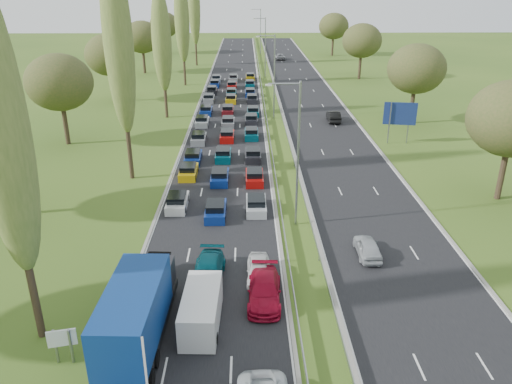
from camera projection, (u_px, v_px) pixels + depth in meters
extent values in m
plane|color=#36531A|center=(273.00, 115.00, 76.08)|extent=(260.00, 260.00, 0.00)
cube|color=black|center=(229.00, 111.00, 78.26)|extent=(10.50, 215.00, 0.04)
cube|color=black|center=(315.00, 111.00, 78.51)|extent=(10.50, 215.00, 0.04)
cube|color=gray|center=(265.00, 108.00, 78.15)|extent=(0.06, 215.00, 0.32)
cube|color=gray|center=(280.00, 108.00, 78.19)|extent=(0.06, 215.00, 0.32)
cylinder|color=gray|center=(298.00, 157.00, 39.69)|extent=(0.18, 0.18, 12.00)
cylinder|color=gray|center=(274.00, 78.00, 71.90)|extent=(0.18, 0.18, 12.00)
cylinder|color=gray|center=(265.00, 48.00, 104.10)|extent=(0.18, 0.18, 12.00)
cylinder|color=gray|center=(261.00, 32.00, 136.31)|extent=(0.18, 0.18, 12.00)
cylinder|color=#2D2116|center=(32.00, 283.00, 27.46)|extent=(0.44, 0.44, 7.20)
cylinder|color=#2D2116|center=(129.00, 141.00, 50.32)|extent=(0.44, 0.44, 7.92)
ellipsoid|color=#566C2E|center=(118.00, 42.00, 46.53)|extent=(2.80, 2.80, 17.60)
cylinder|color=#2D2116|center=(166.00, 96.00, 73.60)|extent=(0.44, 0.44, 6.48)
ellipsoid|color=#566C2E|center=(162.00, 40.00, 70.51)|extent=(2.80, 2.80, 14.40)
cylinder|color=#2D2116|center=(184.00, 66.00, 96.47)|extent=(0.44, 0.44, 7.20)
ellipsoid|color=#566C2E|center=(182.00, 18.00, 93.03)|extent=(2.80, 2.80, 16.00)
cylinder|color=#2D2116|center=(196.00, 48.00, 119.33)|extent=(0.44, 0.44, 7.92)
ellipsoid|color=#566C2E|center=(194.00, 5.00, 115.54)|extent=(2.80, 2.80, 17.60)
cylinder|color=#2D2116|center=(66.00, 125.00, 61.77)|extent=(0.56, 0.56, 4.84)
ellipsoid|color=#38471E|center=(59.00, 82.00, 59.70)|extent=(8.00, 8.00, 6.80)
cylinder|color=#2D2116|center=(113.00, 87.00, 83.85)|extent=(0.56, 0.56, 4.84)
ellipsoid|color=#38471E|center=(109.00, 55.00, 81.79)|extent=(8.00, 8.00, 6.80)
cylinder|color=#2D2116|center=(144.00, 62.00, 109.62)|extent=(0.56, 0.56, 4.84)
ellipsoid|color=#38471E|center=(142.00, 37.00, 107.55)|extent=(8.00, 8.00, 6.80)
cylinder|color=#2D2116|center=(166.00, 45.00, 139.06)|extent=(0.56, 0.56, 4.84)
ellipsoid|color=#38471E|center=(164.00, 25.00, 137.00)|extent=(8.00, 8.00, 6.80)
cylinder|color=#2D2116|center=(502.00, 174.00, 46.05)|extent=(0.56, 0.56, 4.84)
cylinder|color=#2D2116|center=(412.00, 106.00, 70.89)|extent=(0.56, 0.56, 4.84)
ellipsoid|color=#38471E|center=(417.00, 69.00, 68.83)|extent=(8.00, 8.00, 6.80)
cylinder|color=#2D2116|center=(360.00, 67.00, 103.10)|extent=(0.56, 0.56, 4.84)
ellipsoid|color=#38471E|center=(362.00, 41.00, 101.03)|extent=(8.00, 8.00, 6.80)
cylinder|color=#2D2116|center=(333.00, 46.00, 135.31)|extent=(0.56, 0.56, 4.84)
ellipsoid|color=#38471E|center=(334.00, 26.00, 133.24)|extent=(8.00, 8.00, 6.80)
cube|color=silver|center=(177.00, 203.00, 44.92)|extent=(1.75, 4.00, 0.80)
cube|color=#BF990C|center=(189.00, 172.00, 52.10)|extent=(1.75, 4.00, 0.80)
cube|color=navy|center=(193.00, 158.00, 56.28)|extent=(1.75, 4.00, 0.80)
cube|color=slate|center=(199.00, 139.00, 63.00)|extent=(1.75, 4.00, 0.80)
cube|color=#B2B7BC|center=(202.00, 122.00, 70.56)|extent=(1.75, 4.00, 0.80)
cube|color=navy|center=(206.00, 111.00, 76.44)|extent=(1.75, 4.00, 0.80)
cube|color=slate|center=(209.00, 99.00, 84.27)|extent=(1.75, 4.00, 0.80)
cube|color=black|center=(212.00, 91.00, 90.50)|extent=(1.75, 4.00, 0.80)
cube|color=navy|center=(215.00, 84.00, 96.30)|extent=(1.75, 4.00, 0.80)
cube|color=#B2B7BC|center=(216.00, 79.00, 101.04)|extent=(1.75, 4.00, 0.80)
cube|color=navy|center=(216.00, 212.00, 43.29)|extent=(1.75, 4.00, 0.80)
cube|color=navy|center=(220.00, 178.00, 50.68)|extent=(1.75, 4.00, 0.80)
cube|color=#053F4C|center=(223.00, 156.00, 57.08)|extent=(1.75, 4.00, 0.80)
cube|color=#A50C0A|center=(227.00, 137.00, 64.06)|extent=(1.75, 4.00, 0.80)
cube|color=slate|center=(228.00, 123.00, 70.15)|extent=(1.75, 4.00, 0.80)
cube|color=#590F14|center=(228.00, 111.00, 76.62)|extent=(1.75, 4.00, 0.80)
cube|color=#BF990C|center=(231.00, 100.00, 83.85)|extent=(1.75, 4.00, 0.80)
cube|color=#053F4C|center=(231.00, 93.00, 88.64)|extent=(1.75, 4.00, 0.80)
cube|color=#A50C0A|center=(232.00, 86.00, 94.67)|extent=(1.75, 4.00, 0.80)
cube|color=#B2B7BC|center=(233.00, 79.00, 101.70)|extent=(1.75, 4.00, 0.80)
cube|color=#B2B7BC|center=(256.00, 206.00, 44.37)|extent=(1.75, 4.00, 0.80)
cube|color=#A50C0A|center=(254.00, 178.00, 50.63)|extent=(1.75, 4.00, 0.80)
cube|color=black|center=(253.00, 156.00, 57.06)|extent=(1.75, 4.00, 0.80)
cube|color=#053F4C|center=(251.00, 135.00, 64.91)|extent=(1.75, 4.00, 0.80)
cube|color=black|center=(251.00, 120.00, 71.56)|extent=(1.75, 4.00, 0.80)
cube|color=#053F4C|center=(253.00, 112.00, 75.88)|extent=(1.75, 4.00, 0.80)
cube|color=black|center=(252.00, 100.00, 83.91)|extent=(1.75, 4.00, 0.80)
cube|color=navy|center=(250.00, 94.00, 88.50)|extent=(1.75, 4.00, 0.80)
cube|color=#053F4C|center=(250.00, 85.00, 95.79)|extent=(1.75, 4.00, 0.80)
cube|color=#BF990C|center=(250.00, 78.00, 103.05)|extent=(1.75, 4.00, 0.80)
imported|color=black|center=(153.00, 277.00, 33.24)|extent=(2.19, 4.79, 1.36)
imported|color=#054451|center=(208.00, 271.00, 33.83)|extent=(2.38, 5.19, 1.47)
imported|color=maroon|center=(264.00, 290.00, 31.75)|extent=(2.31, 5.23, 1.49)
imported|color=silver|center=(259.00, 270.00, 34.08)|extent=(1.70, 4.05, 1.37)
imported|color=#A4A8AD|center=(368.00, 247.00, 36.97)|extent=(1.64, 4.00, 1.36)
imported|color=black|center=(334.00, 116.00, 72.25)|extent=(1.77, 4.77, 1.56)
imported|color=gray|center=(280.00, 56.00, 129.16)|extent=(2.76, 5.60, 1.53)
cube|color=black|center=(141.00, 328.00, 28.32)|extent=(2.61, 9.78, 0.50)
cube|color=navy|center=(133.00, 313.00, 26.46)|extent=(2.72, 7.39, 2.93)
cube|color=silver|center=(117.00, 361.00, 23.08)|extent=(2.65, 0.06, 2.83)
cube|color=black|center=(151.00, 280.00, 31.39)|extent=(2.65, 2.39, 2.20)
cylinder|color=black|center=(153.00, 294.00, 31.80)|extent=(2.28, 1.00, 1.00)
cylinder|color=black|center=(127.00, 379.00, 25.01)|extent=(2.28, 1.00, 1.00)
cube|color=silver|center=(201.00, 309.00, 29.29)|extent=(2.09, 5.23, 2.09)
cube|color=black|center=(204.00, 289.00, 31.45)|extent=(2.04, 0.84, 1.67)
cylinder|color=black|center=(190.00, 303.00, 31.10)|extent=(0.26, 0.71, 0.71)
cylinder|color=black|center=(215.00, 338.00, 28.06)|extent=(0.26, 0.71, 0.71)
cylinder|color=gray|center=(56.00, 346.00, 26.43)|extent=(0.16, 0.16, 2.10)
cylinder|color=gray|center=(71.00, 346.00, 26.45)|extent=(0.16, 0.16, 2.10)
cube|color=white|center=(62.00, 338.00, 26.22)|extent=(1.49, 0.41, 1.00)
cylinder|color=gray|center=(389.00, 123.00, 61.91)|extent=(0.16, 0.16, 5.20)
cylinder|color=gray|center=(409.00, 123.00, 61.95)|extent=(0.16, 0.16, 5.20)
cube|color=navy|center=(400.00, 114.00, 61.46)|extent=(3.96, 0.78, 2.80)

